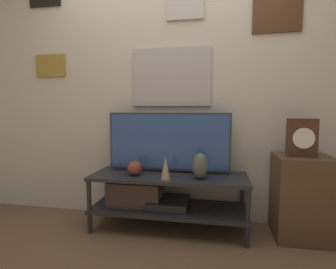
{
  "coord_description": "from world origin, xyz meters",
  "views": [
    {
      "loc": [
        0.41,
        -1.99,
        1.09
      ],
      "look_at": [
        -0.01,
        0.29,
        0.87
      ],
      "focal_mm": 28.0,
      "sensor_mm": 36.0,
      "label": 1
    }
  ],
  "objects": [
    {
      "name": "media_console",
      "position": [
        -0.11,
        0.29,
        0.32
      ],
      "size": [
        1.4,
        0.49,
        0.5
      ],
      "color": "#232326",
      "rests_on": "ground_plane"
    },
    {
      "name": "ground_plane",
      "position": [
        0.0,
        0.0,
        0.0
      ],
      "size": [
        12.0,
        12.0,
        0.0
      ],
      "primitive_type": "plane",
      "color": "brown"
    },
    {
      "name": "vase_round_glass",
      "position": [
        -0.3,
        0.22,
        0.57
      ],
      "size": [
        0.13,
        0.13,
        0.13
      ],
      "color": "brown",
      "rests_on": "media_console"
    },
    {
      "name": "television",
      "position": [
        -0.02,
        0.39,
        0.79
      ],
      "size": [
        1.14,
        0.05,
        0.56
      ],
      "color": "#333338",
      "rests_on": "media_console"
    },
    {
      "name": "wall_back",
      "position": [
        -0.01,
        0.58,
        1.36
      ],
      "size": [
        6.4,
        0.08,
        2.7
      ],
      "color": "beige",
      "rests_on": "ground_plane"
    },
    {
      "name": "side_table",
      "position": [
        1.14,
        0.33,
        0.35
      ],
      "size": [
        0.44,
        0.41,
        0.7
      ],
      "color": "#513823",
      "rests_on": "ground_plane"
    },
    {
      "name": "vase_urn_stoneware",
      "position": [
        0.29,
        0.2,
        0.61
      ],
      "size": [
        0.14,
        0.14,
        0.22
      ],
      "color": "#4C5647",
      "rests_on": "media_console"
    },
    {
      "name": "mantel_clock",
      "position": [
        1.11,
        0.31,
        0.86
      ],
      "size": [
        0.22,
        0.11,
        0.31
      ],
      "color": "#422819",
      "rests_on": "side_table"
    },
    {
      "name": "vase_slim_bronze",
      "position": [
        0.0,
        0.14,
        0.6
      ],
      "size": [
        0.08,
        0.08,
        0.19
      ],
      "color": "tan",
      "rests_on": "media_console"
    }
  ]
}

